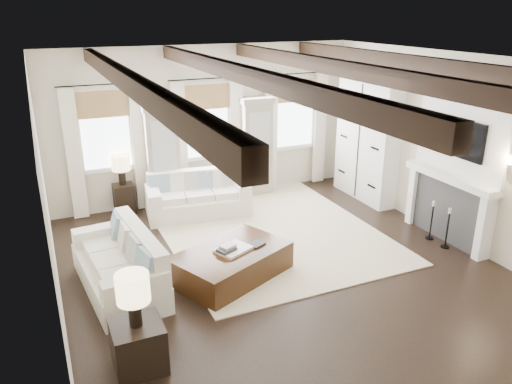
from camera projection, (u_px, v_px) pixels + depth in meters
name	position (u px, v px, depth m)	size (l,w,h in m)	color
ground	(288.00, 274.00, 7.70)	(7.50, 7.50, 0.00)	black
room_shell	(306.00, 138.00, 8.10)	(6.54, 7.54, 3.22)	beige
area_rug	(268.00, 230.00, 9.21)	(3.69, 4.58, 0.02)	beige
sofa_back	(197.00, 197.00, 9.87)	(2.07, 1.13, 0.85)	white
sofa_left	(123.00, 266.00, 7.23)	(1.12, 2.13, 0.88)	white
ottoman	(231.00, 263.00, 7.57)	(1.71, 1.07, 0.45)	black
tray	(233.00, 249.00, 7.47)	(0.50, 0.38, 0.04)	white
book_lower	(226.00, 250.00, 7.38)	(0.26, 0.20, 0.04)	#262628
book_upper	(228.00, 246.00, 7.41)	(0.22, 0.17, 0.03)	beige
book_loose	(256.00, 244.00, 7.64)	(0.24, 0.18, 0.03)	#262628
side_table_front	(138.00, 346.00, 5.62)	(0.57, 0.57, 0.57)	black
lamp_front	(133.00, 291.00, 5.37)	(0.37, 0.37, 0.64)	black
side_table_back	(124.00, 198.00, 9.96)	(0.39, 0.39, 0.59)	black
lamp_back	(121.00, 164.00, 9.72)	(0.35, 0.35, 0.61)	black
candlestick_near	(447.00, 231.00, 8.48)	(0.15, 0.15, 0.72)	black
candlestick_far	(431.00, 223.00, 8.80)	(0.14, 0.14, 0.72)	black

